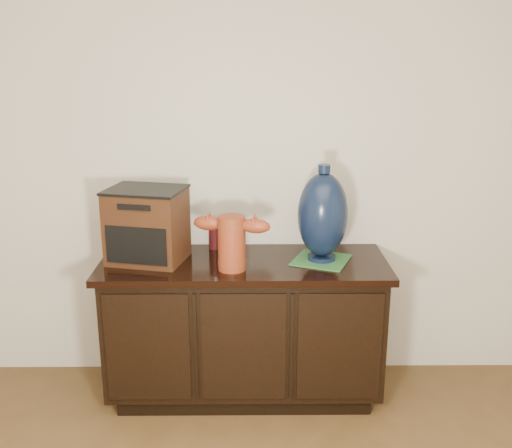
{
  "coord_description": "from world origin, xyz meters",
  "views": [
    {
      "loc": [
        0.04,
        -0.64,
        1.79
      ],
      "look_at": [
        0.06,
        2.18,
        0.96
      ],
      "focal_mm": 42.0,
      "sensor_mm": 36.0,
      "label": 1
    }
  ],
  "objects_px": {
    "spray_can": "(215,233)",
    "lamp_base": "(323,215)",
    "sideboard": "(244,327)",
    "tv_radio": "(147,225)",
    "terracotta_vessel": "(232,240)"
  },
  "relations": [
    {
      "from": "tv_radio",
      "to": "lamp_base",
      "type": "height_order",
      "value": "lamp_base"
    },
    {
      "from": "sideboard",
      "to": "lamp_base",
      "type": "xyz_separation_m",
      "value": [
        0.4,
        0.0,
        0.61
      ]
    },
    {
      "from": "spray_can",
      "to": "lamp_base",
      "type": "bearing_deg",
      "value": -19.97
    },
    {
      "from": "lamp_base",
      "to": "spray_can",
      "type": "xyz_separation_m",
      "value": [
        -0.55,
        0.2,
        -0.15
      ]
    },
    {
      "from": "tv_radio",
      "to": "spray_can",
      "type": "bearing_deg",
      "value": 42.29
    },
    {
      "from": "sideboard",
      "to": "terracotta_vessel",
      "type": "height_order",
      "value": "terracotta_vessel"
    },
    {
      "from": "spray_can",
      "to": "tv_radio",
      "type": "bearing_deg",
      "value": -150.52
    },
    {
      "from": "sideboard",
      "to": "tv_radio",
      "type": "distance_m",
      "value": 0.74
    },
    {
      "from": "sideboard",
      "to": "tv_radio",
      "type": "xyz_separation_m",
      "value": [
        -0.49,
        0.02,
        0.55
      ]
    },
    {
      "from": "sideboard",
      "to": "spray_can",
      "type": "distance_m",
      "value": 0.53
    },
    {
      "from": "lamp_base",
      "to": "spray_can",
      "type": "bearing_deg",
      "value": 160.03
    },
    {
      "from": "terracotta_vessel",
      "to": "spray_can",
      "type": "distance_m",
      "value": 0.35
    },
    {
      "from": "lamp_base",
      "to": "spray_can",
      "type": "relative_size",
      "value": 2.68
    },
    {
      "from": "sideboard",
      "to": "tv_radio",
      "type": "bearing_deg",
      "value": 177.83
    },
    {
      "from": "sideboard",
      "to": "lamp_base",
      "type": "relative_size",
      "value": 2.99
    }
  ]
}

